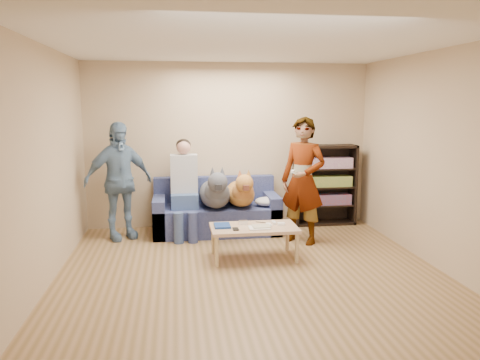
{
  "coord_description": "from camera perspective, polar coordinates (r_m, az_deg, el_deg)",
  "views": [
    {
      "loc": [
        -0.85,
        -4.93,
        1.97
      ],
      "look_at": [
        0.0,
        1.2,
        0.95
      ],
      "focal_mm": 35.0,
      "sensor_mm": 36.0,
      "label": 1
    }
  ],
  "objects": [
    {
      "name": "ground",
      "position": [
        5.37,
        1.8,
        -12.15
      ],
      "size": [
        5.0,
        5.0,
        0.0
      ],
      "primitive_type": "plane",
      "color": "brown",
      "rests_on": "ground"
    },
    {
      "name": "ceiling",
      "position": [
        5.04,
        1.96,
        16.55
      ],
      "size": [
        5.0,
        5.0,
        0.0
      ],
      "primitive_type": "plane",
      "rotation": [
        3.14,
        0.0,
        0.0
      ],
      "color": "white",
      "rests_on": "ground"
    },
    {
      "name": "wall_back",
      "position": [
        7.5,
        -1.37,
        4.24
      ],
      "size": [
        4.5,
        0.0,
        4.5
      ],
      "primitive_type": "plane",
      "rotation": [
        1.57,
        0.0,
        0.0
      ],
      "color": "tan",
      "rests_on": "ground"
    },
    {
      "name": "wall_front",
      "position": [
        2.66,
        11.09,
        -5.42
      ],
      "size": [
        4.5,
        0.0,
        4.5
      ],
      "primitive_type": "plane",
      "rotation": [
        -1.57,
        0.0,
        0.0
      ],
      "color": "tan",
      "rests_on": "ground"
    },
    {
      "name": "wall_left",
      "position": [
        5.16,
        -23.56,
        1.13
      ],
      "size": [
        0.0,
        5.0,
        5.0
      ],
      "primitive_type": "plane",
      "rotation": [
        1.57,
        0.0,
        1.57
      ],
      "color": "tan",
      "rests_on": "ground"
    },
    {
      "name": "wall_right",
      "position": [
        5.86,
        24.13,
        1.98
      ],
      "size": [
        0.0,
        5.0,
        5.0
      ],
      "primitive_type": "plane",
      "rotation": [
        1.57,
        0.0,
        -1.57
      ],
      "color": "tan",
      "rests_on": "ground"
    },
    {
      "name": "blanket",
      "position": [
        7.12,
        3.3,
        -2.62
      ],
      "size": [
        0.38,
        0.32,
        0.13
      ],
      "primitive_type": "ellipsoid",
      "color": "#B0B0B5",
      "rests_on": "sofa"
    },
    {
      "name": "person_standing_right",
      "position": [
        6.62,
        7.69,
        -0.09
      ],
      "size": [
        0.77,
        0.75,
        1.78
      ],
      "primitive_type": "imported",
      "rotation": [
        0.0,
        0.0,
        -0.72
      ],
      "color": "gray",
      "rests_on": "ground"
    },
    {
      "name": "person_standing_left",
      "position": [
        6.99,
        -14.58,
        -0.11
      ],
      "size": [
        1.08,
        0.83,
        1.71
      ],
      "primitive_type": "imported",
      "rotation": [
        0.0,
        0.0,
        0.47
      ],
      "color": "#6E8BB0",
      "rests_on": "ground"
    },
    {
      "name": "held_controller",
      "position": [
        6.36,
        6.46,
        1.06
      ],
      "size": [
        0.08,
        0.13,
        0.03
      ],
      "primitive_type": "cube",
      "rotation": [
        0.0,
        0.0,
        -0.37
      ],
      "color": "white",
      "rests_on": "person_standing_right"
    },
    {
      "name": "notebook_blue",
      "position": [
        5.97,
        -2.19,
        -5.57
      ],
      "size": [
        0.2,
        0.26,
        0.03
      ],
      "primitive_type": "cube",
      "color": "navy",
      "rests_on": "coffee_table"
    },
    {
      "name": "papers",
      "position": [
        5.88,
        2.35,
        -5.84
      ],
      "size": [
        0.26,
        0.2,
        0.02
      ],
      "primitive_type": "cube",
      "color": "white",
      "rests_on": "coffee_table"
    },
    {
      "name": "magazine",
      "position": [
        5.91,
        2.6,
        -5.65
      ],
      "size": [
        0.22,
        0.17,
        0.01
      ],
      "primitive_type": "cube",
      "color": "#B3AA8F",
      "rests_on": "coffee_table"
    },
    {
      "name": "camera_silver",
      "position": [
        6.06,
        0.39,
        -5.2
      ],
      "size": [
        0.11,
        0.06,
        0.05
      ],
      "primitive_type": "cube",
      "color": "silver",
      "rests_on": "coffee_table"
    },
    {
      "name": "controller_a",
      "position": [
        6.12,
        4.15,
        -5.2
      ],
      "size": [
        0.04,
        0.13,
        0.03
      ],
      "primitive_type": "cube",
      "color": "white",
      "rests_on": "coffee_table"
    },
    {
      "name": "controller_b",
      "position": [
        6.06,
        5.05,
        -5.35
      ],
      "size": [
        0.09,
        0.06,
        0.03
      ],
      "primitive_type": "cube",
      "color": "white",
      "rests_on": "coffee_table"
    },
    {
      "name": "headphone_cup_a",
      "position": [
        5.99,
        3.63,
        -5.56
      ],
      "size": [
        0.07,
        0.07,
        0.02
      ],
      "primitive_type": "cylinder",
      "color": "silver",
      "rests_on": "coffee_table"
    },
    {
      "name": "headphone_cup_b",
      "position": [
        6.06,
        3.48,
        -5.37
      ],
      "size": [
        0.07,
        0.07,
        0.02
      ],
      "primitive_type": "cylinder",
      "color": "white",
      "rests_on": "coffee_table"
    },
    {
      "name": "pen_orange",
      "position": [
        5.82,
        1.77,
        -6.05
      ],
      "size": [
        0.13,
        0.06,
        0.01
      ],
      "primitive_type": "cylinder",
      "rotation": [
        0.0,
        1.57,
        0.35
      ],
      "color": "orange",
      "rests_on": "coffee_table"
    },
    {
      "name": "pen_black",
      "position": [
        6.16,
        2.53,
        -5.17
      ],
      "size": [
        0.13,
        0.08,
        0.01
      ],
      "primitive_type": "cylinder",
      "rotation": [
        0.0,
        1.57,
        -0.52
      ],
      "color": "black",
      "rests_on": "coffee_table"
    },
    {
      "name": "wallet",
      "position": [
        5.82,
        -0.54,
        -6.0
      ],
      "size": [
        0.07,
        0.12,
        0.02
      ],
      "primitive_type": "cube",
      "color": "black",
      "rests_on": "coffee_table"
    },
    {
      "name": "sofa",
      "position": [
        7.25,
        -2.94,
        -4.13
      ],
      "size": [
        1.9,
        0.85,
        0.82
      ],
      "color": "#515B93",
      "rests_on": "ground"
    },
    {
      "name": "person_seated",
      "position": [
        7.0,
        -6.8,
        -0.55
      ],
      "size": [
        0.4,
        0.73,
        1.47
      ],
      "color": "#436794",
      "rests_on": "sofa"
    },
    {
      "name": "dog_gray",
      "position": [
        6.94,
        -3.03,
        -1.48
      ],
      "size": [
        0.46,
        1.28,
        0.67
      ],
      "color": "#4D4F57",
      "rests_on": "sofa"
    },
    {
      "name": "dog_tan",
      "position": [
        7.03,
        0.11,
        -1.49
      ],
      "size": [
        0.43,
        1.17,
        0.62
      ],
      "color": "#B57F37",
      "rests_on": "sofa"
    },
    {
      "name": "coffee_table",
      "position": [
        5.99,
        1.7,
        -6.11
      ],
      "size": [
        1.1,
        0.6,
        0.42
      ],
      "color": "tan",
      "rests_on": "ground"
    },
    {
      "name": "bookshelf",
      "position": [
        7.75,
        10.26,
        -0.37
      ],
      "size": [
        1.0,
        0.34,
        1.3
      ],
      "color": "black",
      "rests_on": "ground"
    }
  ]
}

